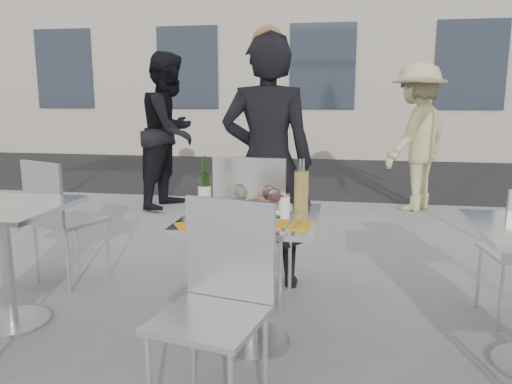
% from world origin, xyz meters
% --- Properties ---
extents(ground, '(80.00, 80.00, 0.00)m').
position_xyz_m(ground, '(0.00, 0.00, 0.00)').
color(ground, slate).
extents(street_asphalt, '(24.00, 5.00, 0.00)m').
position_xyz_m(street_asphalt, '(0.00, 6.50, 0.00)').
color(street_asphalt, black).
rests_on(street_asphalt, ground).
extents(main_table, '(0.72, 0.72, 0.75)m').
position_xyz_m(main_table, '(0.00, 0.00, 0.54)').
color(main_table, '#B7BABF').
rests_on(main_table, ground).
extents(side_table_left, '(0.72, 0.72, 0.75)m').
position_xyz_m(side_table_left, '(-1.50, 0.00, 0.54)').
color(side_table_left, '#B7BABF').
rests_on(side_table_left, ground).
extents(chair_far, '(0.48, 0.50, 1.01)m').
position_xyz_m(chair_far, '(-0.08, 0.54, 0.60)').
color(chair_far, silver).
rests_on(chair_far, ground).
extents(chair_near, '(0.51, 0.52, 0.94)m').
position_xyz_m(chair_near, '(-0.03, -0.60, 0.56)').
color(chair_near, silver).
rests_on(chair_near, ground).
extents(side_chair_lfar, '(0.56, 0.56, 0.93)m').
position_xyz_m(side_chair_lfar, '(-1.55, 0.67, 0.55)').
color(side_chair_lfar, silver).
rests_on(side_chair_lfar, ground).
extents(woman_diner, '(0.68, 0.46, 1.81)m').
position_xyz_m(woman_diner, '(-0.06, 0.95, 0.91)').
color(woman_diner, black).
rests_on(woman_diner, ground).
extents(pedestrian_a, '(0.86, 1.03, 1.91)m').
position_xyz_m(pedestrian_a, '(-1.64, 3.37, 0.95)').
color(pedestrian_a, black).
rests_on(pedestrian_a, ground).
extents(pedestrian_b, '(1.20, 1.32, 1.78)m').
position_xyz_m(pedestrian_b, '(1.36, 3.71, 0.89)').
color(pedestrian_b, tan).
rests_on(pedestrian_b, ground).
extents(pizza_near, '(0.34, 0.34, 0.02)m').
position_xyz_m(pizza_near, '(-0.01, -0.19, 0.76)').
color(pizza_near, '#B88B47').
rests_on(pizza_near, main_table).
extents(pizza_far, '(0.33, 0.33, 0.03)m').
position_xyz_m(pizza_far, '(0.04, 0.21, 0.77)').
color(pizza_far, white).
rests_on(pizza_far, main_table).
extents(salad_plate, '(0.22, 0.22, 0.09)m').
position_xyz_m(salad_plate, '(0.00, -0.00, 0.79)').
color(salad_plate, white).
rests_on(salad_plate, main_table).
extents(wine_bottle, '(0.07, 0.08, 0.29)m').
position_xyz_m(wine_bottle, '(-0.30, 0.16, 0.86)').
color(wine_bottle, '#335921').
rests_on(wine_bottle, main_table).
extents(carafe, '(0.08, 0.08, 0.29)m').
position_xyz_m(carafe, '(0.25, 0.18, 0.87)').
color(carafe, '#DFC75F').
rests_on(carafe, main_table).
extents(sugar_shaker, '(0.06, 0.06, 0.11)m').
position_xyz_m(sugar_shaker, '(0.17, 0.10, 0.80)').
color(sugar_shaker, white).
rests_on(sugar_shaker, main_table).
extents(wineglass_white_a, '(0.07, 0.07, 0.16)m').
position_xyz_m(wineglass_white_a, '(-0.08, 0.09, 0.86)').
color(wineglass_white_a, white).
rests_on(wineglass_white_a, main_table).
extents(wineglass_white_b, '(0.07, 0.07, 0.16)m').
position_xyz_m(wineglass_white_b, '(-0.06, 0.04, 0.86)').
color(wineglass_white_b, white).
rests_on(wineglass_white_b, main_table).
extents(wineglass_red_a, '(0.07, 0.07, 0.16)m').
position_xyz_m(wineglass_red_a, '(0.13, -0.01, 0.86)').
color(wineglass_red_a, white).
rests_on(wineglass_red_a, main_table).
extents(wineglass_red_b, '(0.07, 0.07, 0.16)m').
position_xyz_m(wineglass_red_b, '(0.08, 0.08, 0.86)').
color(wineglass_red_b, white).
rests_on(wineglass_red_b, main_table).
extents(napkin_left, '(0.25, 0.25, 0.01)m').
position_xyz_m(napkin_left, '(-0.23, -0.27, 0.75)').
color(napkin_left, yellow).
rests_on(napkin_left, main_table).
extents(napkin_right, '(0.20, 0.20, 0.01)m').
position_xyz_m(napkin_right, '(0.24, -0.17, 0.75)').
color(napkin_right, yellow).
rests_on(napkin_right, main_table).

